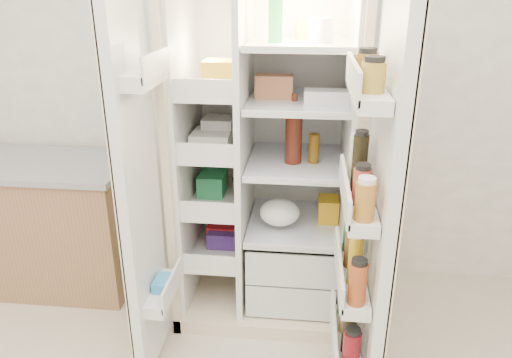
# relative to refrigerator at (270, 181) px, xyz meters

# --- Properties ---
(wall_back) EXTENTS (4.00, 0.02, 2.70)m
(wall_back) POSITION_rel_refrigerator_xyz_m (-0.20, 0.35, 0.61)
(wall_back) COLOR white
(wall_back) RESTS_ON floor
(refrigerator) EXTENTS (0.92, 0.70, 1.80)m
(refrigerator) POSITION_rel_refrigerator_xyz_m (0.00, 0.00, 0.00)
(refrigerator) COLOR beige
(refrigerator) RESTS_ON floor
(freezer_door) EXTENTS (0.15, 0.40, 1.72)m
(freezer_door) POSITION_rel_refrigerator_xyz_m (-0.51, -0.60, 0.15)
(freezer_door) COLOR silver
(freezer_door) RESTS_ON floor
(fridge_door) EXTENTS (0.17, 0.58, 1.72)m
(fridge_door) POSITION_rel_refrigerator_xyz_m (0.46, -0.70, 0.13)
(fridge_door) COLOR silver
(fridge_door) RESTS_ON floor
(kitchen_counter) EXTENTS (1.09, 0.58, 0.79)m
(kitchen_counter) POSITION_rel_refrigerator_xyz_m (-1.36, 0.02, -0.35)
(kitchen_counter) COLOR #95674A
(kitchen_counter) RESTS_ON floor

